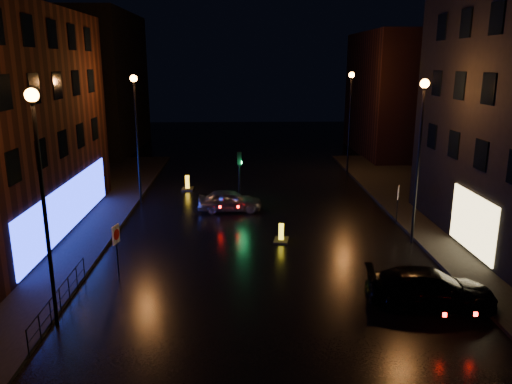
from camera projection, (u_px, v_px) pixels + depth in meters
ground at (271, 297)px, 20.10m from camera, size 120.00×120.00×0.00m
pavement_left at (7, 233)px, 27.34m from camera, size 12.00×44.00×0.15m
pavement_right at (508, 227)px, 28.29m from camera, size 12.00×44.00×0.15m
building_far_left at (96, 83)px, 51.61m from camera, size 8.00×16.00×14.00m
building_far_right at (400, 94)px, 50.02m from camera, size 8.00×14.00×12.00m
street_lamp_lnear at (41, 175)px, 16.49m from camera, size 0.44×0.44×8.37m
street_lamp_lfar at (136, 120)px, 31.96m from camera, size 0.44×0.44×8.37m
street_lamp_rnear at (420, 137)px, 24.76m from camera, size 0.44×0.44×8.37m
street_lamp_rfar at (350, 108)px, 40.22m from camera, size 0.44×0.44×8.37m
traffic_signal at (240, 195)px, 33.47m from camera, size 1.40×2.40×3.45m
guard_railing at (59, 294)px, 18.67m from camera, size 0.05×6.04×1.00m
silver_hatchback at (230, 201)px, 31.47m from camera, size 4.01×1.64×1.36m
dark_sedan at (430, 288)px, 19.23m from camera, size 5.13×2.62×1.43m
bollard_near at (281, 237)px, 26.28m from camera, size 0.92×1.21×0.96m
bollard_far at (187, 186)px, 36.85m from camera, size 0.83×1.23×1.06m
road_sign_left at (116, 239)px, 21.28m from camera, size 0.19×0.59×2.45m
road_sign_right at (398, 196)px, 28.61m from camera, size 0.26×0.53×2.29m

